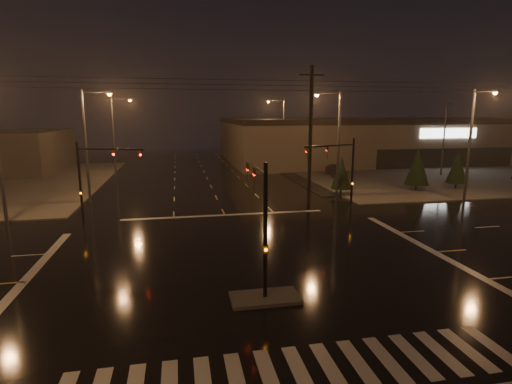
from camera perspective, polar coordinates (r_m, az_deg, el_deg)
ground at (r=21.57m, az=-1.01°, el=-10.48°), size 140.00×140.00×0.00m
sidewalk_ne at (r=60.49m, az=22.67°, el=2.76°), size 36.00×36.00×0.12m
median_island at (r=17.95m, az=1.31°, el=-14.86°), size 3.00×1.60×0.15m
crosswalk at (r=13.81m, az=6.18°, el=-24.00°), size 15.00×2.60×0.01m
stop_bar_far at (r=31.95m, az=-4.48°, el=-3.30°), size 16.00×0.50×0.01m
parking_lot at (r=61.84m, az=27.55°, el=2.51°), size 50.00×24.00×0.08m
retail_building at (r=76.29m, az=19.39°, el=7.40°), size 60.20×28.30×7.20m
signal_mast_median at (r=17.55m, az=0.71°, el=-2.68°), size 0.25×4.59×6.00m
signal_mast_ne at (r=32.85m, az=12.32°, el=3.60°), size 4.84×1.86×6.00m
signal_mast_nw at (r=30.77m, az=-22.27°, el=2.54°), size 4.84×1.86×6.00m
streetlight_1 at (r=38.59m, az=-22.76°, el=7.08°), size 2.77×0.32×10.00m
streetlight_2 at (r=54.34m, az=-19.43°, el=8.23°), size 2.77×0.32×10.00m
streetlight_3 at (r=38.71m, az=11.31°, el=7.73°), size 2.77×0.32×10.00m
streetlight_4 at (r=57.69m, az=3.69°, el=8.96°), size 2.77×0.32×10.00m
streetlight_6 at (r=40.15m, az=28.56°, el=6.72°), size 0.32×2.77×10.00m
utility_pole_1 at (r=35.70m, az=7.77°, el=8.11°), size 2.20×0.32×12.00m
conifer_0 at (r=40.05m, az=12.09°, el=2.72°), size 2.01×2.01×3.84m
conifer_1 at (r=44.59m, az=22.08°, el=3.42°), size 2.44×2.44×4.51m
conifer_2 at (r=47.44m, az=26.81°, el=3.14°), size 2.11×2.11×4.00m
car_parked at (r=52.55m, az=11.35°, el=3.08°), size 2.27×4.85×1.60m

